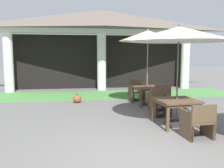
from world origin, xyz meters
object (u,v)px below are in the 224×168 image
at_px(patio_table_mid_left, 177,103).
at_px(patio_chair_mid_right_north, 136,91).
at_px(patio_umbrella_mid_right, 148,36).
at_px(patio_chair_mid_left_north, 160,103).
at_px(patio_chair_mid_left_south, 198,121).
at_px(patio_umbrella_mid_left, 179,35).
at_px(terracotta_urn, 77,99).
at_px(patio_chair_mid_right_south, 160,99).
at_px(patio_table_mid_right, 147,89).

height_order(patio_table_mid_left, patio_chair_mid_right_north, patio_chair_mid_right_north).
xyz_separation_m(patio_table_mid_left, patio_umbrella_mid_right, (0.00, 2.79, 1.98)).
distance_m(patio_chair_mid_left_north, patio_chair_mid_left_south, 2.14).
relative_size(patio_chair_mid_left_north, patio_umbrella_mid_right, 0.30).
distance_m(patio_umbrella_mid_left, terracotta_urn, 5.00).
distance_m(patio_chair_mid_left_north, patio_chair_mid_right_north, 2.75).
distance_m(patio_umbrella_mid_left, patio_chair_mid_left_south, 2.31).
height_order(patio_chair_mid_left_south, patio_chair_mid_right_south, patio_chair_mid_right_south).
distance_m(patio_chair_mid_left_north, terracotta_urn, 3.61).
bearing_deg(terracotta_urn, patio_chair_mid_left_south, -59.57).
relative_size(patio_umbrella_mid_left, patio_table_mid_right, 2.62).
xyz_separation_m(patio_table_mid_left, patio_chair_mid_left_south, (0.07, -1.07, -0.22)).
bearing_deg(terracotta_urn, patio_chair_mid_right_north, 5.55).
bearing_deg(patio_umbrella_mid_right, patio_chair_mid_right_north, 98.42).
height_order(patio_chair_mid_left_north, patio_chair_mid_left_south, patio_chair_mid_left_north).
distance_m(patio_chair_mid_left_south, patio_chair_mid_right_north, 4.89).
relative_size(patio_table_mid_left, patio_chair_mid_right_south, 1.22).
height_order(patio_table_mid_right, patio_chair_mid_right_south, patio_chair_mid_right_south).
xyz_separation_m(patio_umbrella_mid_left, patio_chair_mid_left_south, (0.07, -1.07, -2.05)).
relative_size(patio_table_mid_right, patio_chair_mid_right_south, 1.17).
height_order(patio_umbrella_mid_left, patio_chair_mid_left_south, patio_umbrella_mid_left).
height_order(patio_chair_mid_left_north, patio_chair_mid_right_south, patio_chair_mid_right_south).
bearing_deg(patio_chair_mid_right_north, patio_table_mid_left, 83.80).
height_order(patio_table_mid_left, patio_table_mid_right, patio_table_mid_left).
bearing_deg(patio_chair_mid_left_south, patio_table_mid_left, 90.00).
height_order(patio_umbrella_mid_right, patio_chair_mid_right_north, patio_umbrella_mid_right).
relative_size(patio_chair_mid_left_south, patio_table_mid_right, 0.79).
distance_m(patio_table_mid_left, patio_umbrella_mid_left, 1.83).
height_order(patio_chair_mid_left_north, patio_chair_mid_right_north, patio_chair_mid_left_north).
bearing_deg(patio_chair_mid_left_north, patio_chair_mid_right_north, -92.28).
distance_m(patio_umbrella_mid_left, patio_chair_mid_left_north, 2.30).
distance_m(patio_table_mid_right, terracotta_urn, 2.80).
relative_size(patio_table_mid_left, patio_chair_mid_left_north, 1.26).
height_order(patio_umbrella_mid_right, patio_chair_mid_right_south, patio_umbrella_mid_right).
bearing_deg(patio_table_mid_left, patio_chair_mid_right_north, 92.22).
xyz_separation_m(patio_chair_mid_right_south, terracotta_urn, (-2.81, 1.80, -0.26)).
xyz_separation_m(patio_table_mid_left, terracotta_urn, (-2.65, 3.57, -0.47)).
relative_size(patio_table_mid_right, patio_chair_mid_right_north, 1.21).
distance_m(patio_chair_mid_left_south, terracotta_urn, 5.39).
relative_size(patio_table_mid_left, patio_umbrella_mid_right, 0.38).
distance_m(patio_table_mid_right, patio_umbrella_mid_right, 2.00).
xyz_separation_m(patio_umbrella_mid_left, patio_chair_mid_right_north, (-0.15, 3.82, -2.05)).
bearing_deg(patio_table_mid_left, patio_chair_mid_left_north, 93.86).
bearing_deg(terracotta_urn, patio_table_mid_left, -53.39).
bearing_deg(patio_chair_mid_right_north, terracotta_urn, -2.86).
height_order(patio_table_mid_left, patio_umbrella_mid_right, patio_umbrella_mid_right).
distance_m(patio_table_mid_right, patio_chair_mid_right_north, 1.06).
height_order(patio_table_mid_left, patio_chair_mid_left_north, patio_chair_mid_left_north).
bearing_deg(patio_umbrella_mid_left, patio_chair_mid_right_south, 85.00).
xyz_separation_m(patio_chair_mid_left_north, patio_chair_mid_right_north, (-0.08, 2.75, -0.02)).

